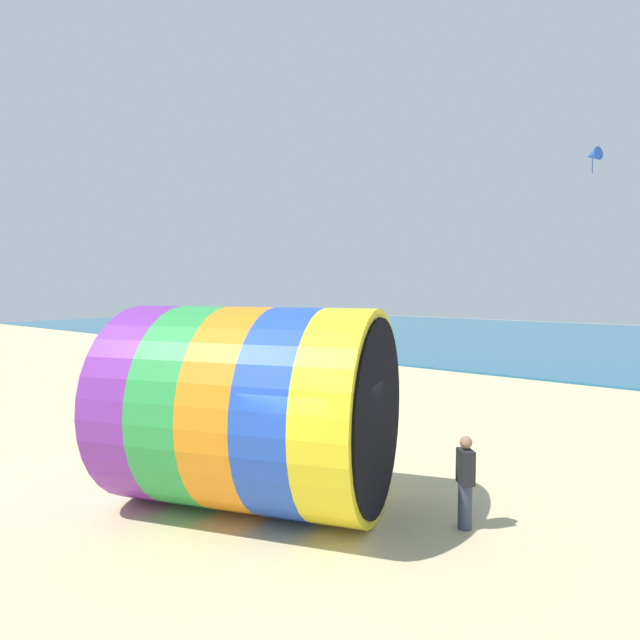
{
  "coord_description": "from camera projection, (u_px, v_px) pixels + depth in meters",
  "views": [
    {
      "loc": [
        6.43,
        -7.08,
        4.16
      ],
      "look_at": [
        -1.32,
        2.19,
        3.43
      ],
      "focal_mm": 32.0,
      "sensor_mm": 36.0,
      "label": 1
    }
  ],
  "objects": [
    {
      "name": "kite_blue_delta",
      "position": [
        593.0,
        155.0,
        22.79
      ],
      "size": [
        0.75,
        0.72,
        1.03
      ],
      "color": "blue"
    },
    {
      "name": "giant_inflatable_tube",
      "position": [
        253.0,
        407.0,
        10.66
      ],
      "size": [
        5.86,
        5.26,
        3.76
      ],
      "color": "purple",
      "rests_on": "ground"
    },
    {
      "name": "kite_handler",
      "position": [
        465.0,
        482.0,
        9.71
      ],
      "size": [
        0.41,
        0.41,
        1.6
      ],
      "color": "#383D56",
      "rests_on": "ground"
    },
    {
      "name": "ground_plane",
      "position": [
        297.0,
        528.0,
        9.79
      ],
      "size": [
        120.0,
        120.0,
        0.0
      ],
      "primitive_type": "plane",
      "color": "#CCBA8C"
    }
  ]
}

